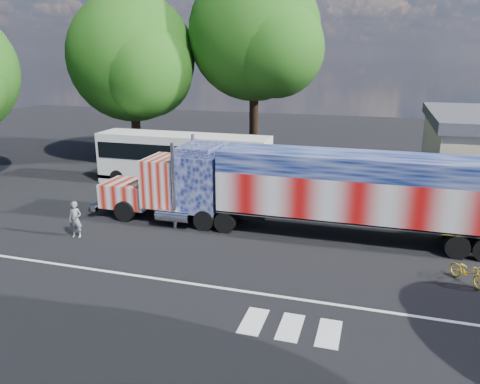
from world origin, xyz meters
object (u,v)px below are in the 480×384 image
(woman, at_px, (75,219))
(coach_bus, at_px, (183,159))
(semi_truck, at_px, (305,188))
(tree_nw_a, at_px, (133,58))
(tree_n_mid, at_px, (256,34))
(bicycle, at_px, (468,272))

(woman, bearing_deg, coach_bus, 76.58)
(semi_truck, bearing_deg, tree_nw_a, 142.23)
(semi_truck, relative_size, woman, 11.62)
(semi_truck, height_order, tree_n_mid, tree_n_mid)
(coach_bus, height_order, bicycle, coach_bus)
(woman, height_order, bicycle, woman)
(bicycle, bearing_deg, tree_nw_a, 106.88)
(coach_bus, distance_m, tree_n_mid, 11.63)
(semi_truck, distance_m, tree_n_mid, 17.39)
(coach_bus, relative_size, tree_n_mid, 0.77)
(bicycle, bearing_deg, tree_n_mid, 87.69)
(bicycle, bearing_deg, woman, 142.41)
(tree_nw_a, bearing_deg, coach_bus, -41.01)
(tree_nw_a, bearing_deg, semi_truck, -37.77)
(coach_bus, height_order, tree_nw_a, tree_nw_a)
(semi_truck, bearing_deg, bicycle, -27.04)
(woman, xyz_separation_m, tree_nw_a, (-5.06, 15.42, 7.14))
(bicycle, xyz_separation_m, tree_nw_a, (-21.90, 15.19, 7.56))
(woman, height_order, tree_n_mid, tree_n_mid)
(bicycle, bearing_deg, coach_bus, 109.66)
(coach_bus, bearing_deg, tree_n_mid, 71.24)
(semi_truck, relative_size, tree_n_mid, 1.36)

